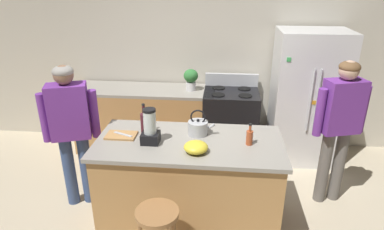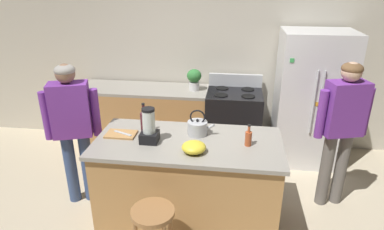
{
  "view_description": "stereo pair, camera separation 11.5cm",
  "coord_description": "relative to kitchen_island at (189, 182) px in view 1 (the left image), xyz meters",
  "views": [
    {
      "loc": [
        0.31,
        -2.88,
        2.44
      ],
      "look_at": [
        0.0,
        0.3,
        1.09
      ],
      "focal_mm": 31.25,
      "sensor_mm": 36.0,
      "label": 1
    },
    {
      "loc": [
        0.42,
        -2.87,
        2.44
      ],
      "look_at": [
        0.0,
        0.3,
        1.09
      ],
      "focal_mm": 31.25,
      "sensor_mm": 36.0,
      "label": 2
    }
  ],
  "objects": [
    {
      "name": "ground_plane",
      "position": [
        0.0,
        0.0,
        -0.47
      ],
      "size": [
        14.0,
        14.0,
        0.0
      ],
      "primitive_type": "plane",
      "color": "beige"
    },
    {
      "name": "back_wall",
      "position": [
        0.0,
        1.95,
        0.88
      ],
      "size": [
        8.0,
        0.1,
        2.7
      ],
      "primitive_type": "cube",
      "color": "beige",
      "rests_on": "ground_plane"
    },
    {
      "name": "kitchen_island",
      "position": [
        0.0,
        0.0,
        0.0
      ],
      "size": [
        1.83,
        0.88,
        0.94
      ],
      "color": "#B7844C",
      "rests_on": "ground_plane"
    },
    {
      "name": "back_counter_run",
      "position": [
        -0.8,
        1.55,
        -0.0
      ],
      "size": [
        2.0,
        0.64,
        0.94
      ],
      "color": "#B7844C",
      "rests_on": "ground_plane"
    },
    {
      "name": "refrigerator",
      "position": [
        1.44,
        1.5,
        0.43
      ],
      "size": [
        0.9,
        0.73,
        1.8
      ],
      "color": "silver",
      "rests_on": "ground_plane"
    },
    {
      "name": "stove_range",
      "position": [
        0.43,
        1.52,
        0.01
      ],
      "size": [
        0.76,
        0.65,
        1.12
      ],
      "color": "black",
      "rests_on": "ground_plane"
    },
    {
      "name": "person_by_island_left",
      "position": [
        -1.28,
        0.19,
        0.51
      ],
      "size": [
        0.59,
        0.33,
        1.62
      ],
      "color": "#384C7A",
      "rests_on": "ground_plane"
    },
    {
      "name": "person_by_sink_right",
      "position": [
        1.56,
        0.51,
        0.53
      ],
      "size": [
        0.59,
        0.32,
        1.65
      ],
      "color": "#66605B",
      "rests_on": "ground_plane"
    },
    {
      "name": "bar_stool",
      "position": [
        -0.18,
        -0.74,
        0.05
      ],
      "size": [
        0.36,
        0.36,
        0.68
      ],
      "color": "#9E6B3D",
      "rests_on": "ground_plane"
    },
    {
      "name": "potted_plant",
      "position": [
        -0.14,
        1.55,
        0.64
      ],
      "size": [
        0.2,
        0.2,
        0.3
      ],
      "color": "silver",
      "rests_on": "back_counter_run"
    },
    {
      "name": "blender_appliance",
      "position": [
        -0.37,
        -0.06,
        0.61
      ],
      "size": [
        0.17,
        0.17,
        0.35
      ],
      "color": "black",
      "rests_on": "kitchen_island"
    },
    {
      "name": "bottle_wine",
      "position": [
        -0.47,
        0.14,
        0.58
      ],
      "size": [
        0.08,
        0.08,
        0.32
      ],
      "color": "#471923",
      "rests_on": "kitchen_island"
    },
    {
      "name": "bottle_cooking_sauce",
      "position": [
        0.58,
        -0.01,
        0.55
      ],
      "size": [
        0.06,
        0.06,
        0.22
      ],
      "color": "#B24C26",
      "rests_on": "kitchen_island"
    },
    {
      "name": "mixing_bowl",
      "position": [
        0.08,
        -0.21,
        0.52
      ],
      "size": [
        0.22,
        0.22,
        0.1
      ],
      "primitive_type": "ellipsoid",
      "color": "yellow",
      "rests_on": "kitchen_island"
    },
    {
      "name": "tea_kettle",
      "position": [
        0.08,
        0.16,
        0.55
      ],
      "size": [
        0.28,
        0.2,
        0.27
      ],
      "color": "#B7BABF",
      "rests_on": "kitchen_island"
    },
    {
      "name": "cutting_board",
      "position": [
        -0.69,
        0.04,
        0.48
      ],
      "size": [
        0.3,
        0.2,
        0.02
      ],
      "primitive_type": "cube",
      "color": "#B7844C",
      "rests_on": "kitchen_island"
    },
    {
      "name": "chef_knife",
      "position": [
        -0.67,
        0.04,
        0.49
      ],
      "size": [
        0.21,
        0.11,
        0.01
      ],
      "primitive_type": "cube",
      "rotation": [
        0.0,
        0.0,
        -0.4
      ],
      "color": "#B7BABF",
      "rests_on": "cutting_board"
    }
  ]
}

